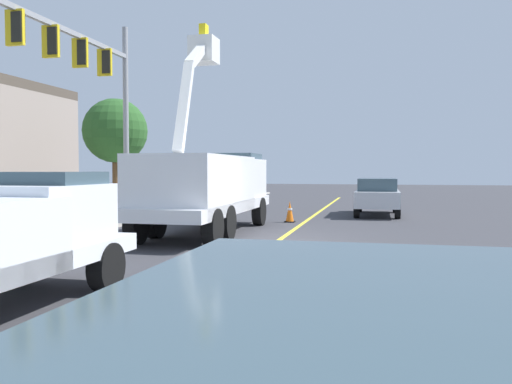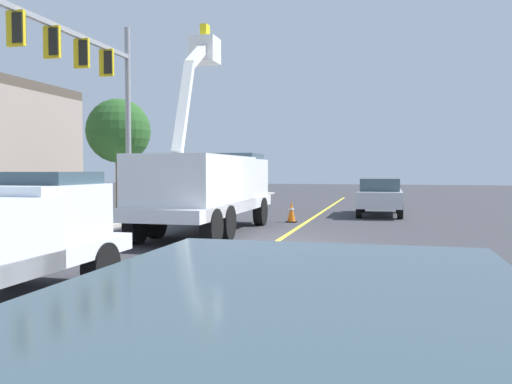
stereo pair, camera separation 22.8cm
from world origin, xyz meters
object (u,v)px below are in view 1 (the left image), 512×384
at_px(passing_minivan, 377,194).
at_px(traffic_cone_mid_front, 290,212).
at_px(utility_bucket_truck, 208,184).
at_px(traffic_signal_mast, 92,77).

height_order(passing_minivan, traffic_cone_mid_front, passing_minivan).
bearing_deg(utility_bucket_truck, traffic_cone_mid_front, -26.14).
distance_m(utility_bucket_truck, traffic_cone_mid_front, 4.72).
height_order(traffic_cone_mid_front, traffic_signal_mast, traffic_signal_mast).
xyz_separation_m(passing_minivan, traffic_cone_mid_front, (-4.22, 3.30, -0.56)).
distance_m(passing_minivan, traffic_cone_mid_front, 5.39).
distance_m(passing_minivan, traffic_signal_mast, 13.31).
relative_size(utility_bucket_truck, traffic_cone_mid_front, 9.81).
height_order(utility_bucket_truck, traffic_cone_mid_front, utility_bucket_truck).
bearing_deg(utility_bucket_truck, passing_minivan, -32.58).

